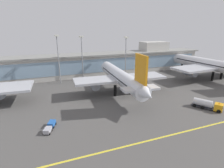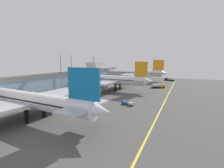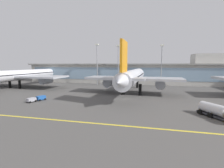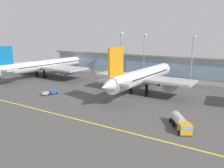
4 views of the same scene
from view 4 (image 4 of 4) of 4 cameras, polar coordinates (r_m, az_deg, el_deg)
ground_plane at (r=74.35m, az=3.45°, el=-4.04°), size 183.97×183.97×0.00m
taxiway_centreline_stripe at (r=56.94m, az=-7.19°, el=-9.44°), size 147.18×0.50×0.01m
terminal_building at (r=111.41m, az=14.86°, el=4.48°), size 134.41×14.00×16.88m
airliner_near_left at (r=117.71m, az=-16.68°, el=4.63°), size 46.52×59.52×16.40m
airliner_near_right at (r=80.98m, az=7.84°, el=1.95°), size 36.78×48.86×17.65m
fuel_tanker_truck at (r=54.00m, az=17.23°, el=-9.48°), size 6.89×8.94×2.90m
baggage_tug_near at (r=83.16m, az=-15.70°, el=-2.12°), size 3.56×5.76×1.40m
apron_light_mast_west at (r=108.85m, az=2.28°, el=9.14°), size 1.80×1.80×22.19m
apron_light_mast_centre at (r=96.76m, az=19.93°, el=7.53°), size 1.80×1.80×20.91m
apron_light_mast_east at (r=105.66m, az=8.22°, el=8.71°), size 1.80×1.80×21.52m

